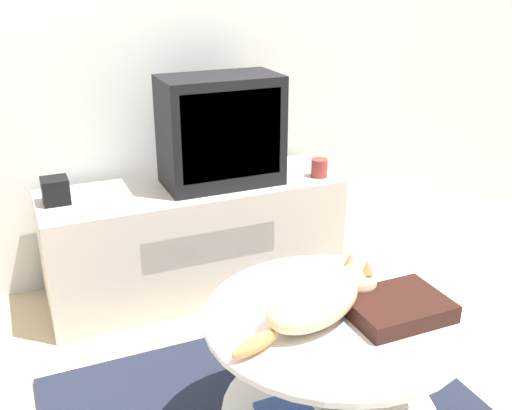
{
  "coord_description": "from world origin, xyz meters",
  "views": [
    {
      "loc": [
        -0.68,
        -1.21,
        1.43
      ],
      "look_at": [
        0.11,
        0.59,
        0.63
      ],
      "focal_mm": 42.0,
      "sensor_mm": 36.0,
      "label": 1
    }
  ],
  "objects_px": {
    "tv": "(221,131)",
    "dvd_box": "(397,307)",
    "speaker": "(56,191)",
    "cat": "(320,299)"
  },
  "relations": [
    {
      "from": "speaker",
      "to": "cat",
      "type": "xyz_separation_m",
      "value": [
        0.57,
        -1.19,
        0.01
      ]
    },
    {
      "from": "tv",
      "to": "speaker",
      "type": "xyz_separation_m",
      "value": [
        -0.71,
        0.04,
        -0.19
      ]
    },
    {
      "from": "speaker",
      "to": "cat",
      "type": "distance_m",
      "value": 1.32
    },
    {
      "from": "tv",
      "to": "cat",
      "type": "xyz_separation_m",
      "value": [
        -0.14,
        -1.15,
        -0.18
      ]
    },
    {
      "from": "tv",
      "to": "dvd_box",
      "type": "height_order",
      "value": "tv"
    },
    {
      "from": "dvd_box",
      "to": "cat",
      "type": "xyz_separation_m",
      "value": [
        -0.21,
        0.07,
        0.04
      ]
    },
    {
      "from": "tv",
      "to": "dvd_box",
      "type": "xyz_separation_m",
      "value": [
        0.07,
        -1.22,
        -0.22
      ]
    },
    {
      "from": "dvd_box",
      "to": "tv",
      "type": "bearing_deg",
      "value": 93.14
    },
    {
      "from": "speaker",
      "to": "dvd_box",
      "type": "distance_m",
      "value": 1.48
    },
    {
      "from": "tv",
      "to": "dvd_box",
      "type": "distance_m",
      "value": 1.24
    }
  ]
}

